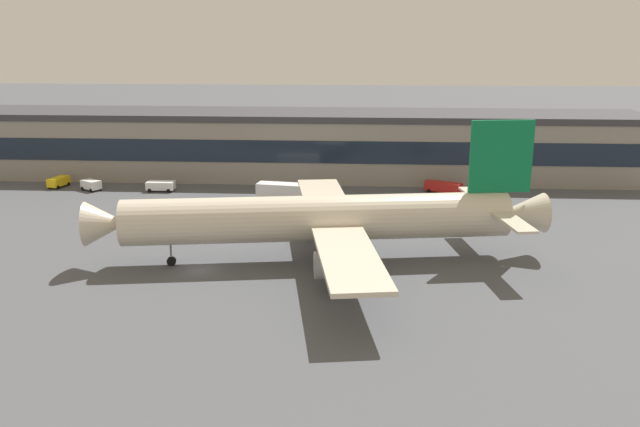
{
  "coord_description": "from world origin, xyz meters",
  "views": [
    {
      "loc": [
        19.16,
        -74.12,
        27.0
      ],
      "look_at": [
        13.8,
        8.04,
        5.0
      ],
      "focal_mm": 37.78,
      "sensor_mm": 36.0,
      "label": 1
    }
  ],
  "objects_px": {
    "airliner": "(325,218)",
    "belt_loader": "(442,187)",
    "baggage_tug": "(91,185)",
    "pushback_tractor": "(160,185)",
    "follow_me_car": "(58,181)",
    "fuel_truck": "(282,192)"
  },
  "relations": [
    {
      "from": "airliner",
      "to": "follow_me_car",
      "type": "xyz_separation_m",
      "value": [
        -50.84,
        37.89,
        -4.37
      ]
    },
    {
      "from": "fuel_truck",
      "to": "follow_me_car",
      "type": "xyz_separation_m",
      "value": [
        -42.02,
        9.3,
        -0.79
      ]
    },
    {
      "from": "airliner",
      "to": "belt_loader",
      "type": "xyz_separation_m",
      "value": [
        18.41,
        37.87,
        -4.3
      ]
    },
    {
      "from": "airliner",
      "to": "pushback_tractor",
      "type": "xyz_separation_m",
      "value": [
        -31.43,
        36.13,
        -4.41
      ]
    },
    {
      "from": "airliner",
      "to": "belt_loader",
      "type": "bearing_deg",
      "value": 64.07
    },
    {
      "from": "airliner",
      "to": "belt_loader",
      "type": "distance_m",
      "value": 42.32
    },
    {
      "from": "pushback_tractor",
      "to": "baggage_tug",
      "type": "bearing_deg",
      "value": -178.15
    },
    {
      "from": "pushback_tractor",
      "to": "follow_me_car",
      "type": "bearing_deg",
      "value": 174.81
    },
    {
      "from": "airliner",
      "to": "baggage_tug",
      "type": "height_order",
      "value": "airliner"
    },
    {
      "from": "follow_me_car",
      "to": "pushback_tractor",
      "type": "height_order",
      "value": "follow_me_car"
    },
    {
      "from": "baggage_tug",
      "to": "follow_me_car",
      "type": "xyz_separation_m",
      "value": [
        -7.03,
        2.16,
        0.0
      ]
    },
    {
      "from": "belt_loader",
      "to": "airliner",
      "type": "bearing_deg",
      "value": -115.93
    },
    {
      "from": "fuel_truck",
      "to": "belt_loader",
      "type": "bearing_deg",
      "value": 18.8
    },
    {
      "from": "baggage_tug",
      "to": "fuel_truck",
      "type": "height_order",
      "value": "fuel_truck"
    },
    {
      "from": "baggage_tug",
      "to": "belt_loader",
      "type": "bearing_deg",
      "value": 1.97
    },
    {
      "from": "airliner",
      "to": "belt_loader",
      "type": "height_order",
      "value": "airliner"
    },
    {
      "from": "follow_me_car",
      "to": "pushback_tractor",
      "type": "distance_m",
      "value": 19.49
    },
    {
      "from": "airliner",
      "to": "baggage_tug",
      "type": "distance_m",
      "value": 56.7
    },
    {
      "from": "airliner",
      "to": "belt_loader",
      "type": "relative_size",
      "value": 8.39
    },
    {
      "from": "pushback_tractor",
      "to": "fuel_truck",
      "type": "bearing_deg",
      "value": -18.42
    },
    {
      "from": "baggage_tug",
      "to": "follow_me_car",
      "type": "distance_m",
      "value": 7.35
    },
    {
      "from": "fuel_truck",
      "to": "pushback_tractor",
      "type": "bearing_deg",
      "value": 161.58
    }
  ]
}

